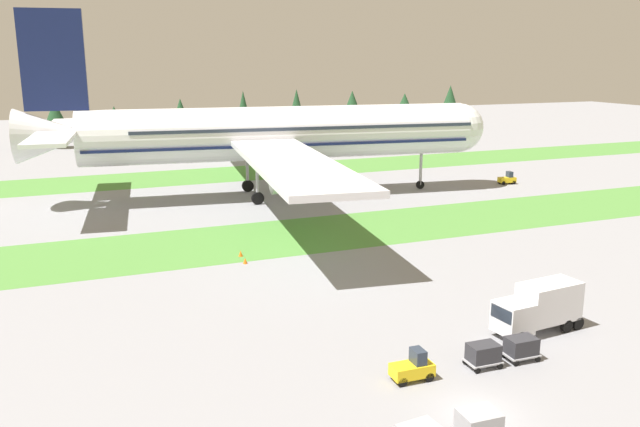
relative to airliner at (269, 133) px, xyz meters
The scene contains 14 objects.
ground_plane 60.70m from the airliner, 96.60° to the right, with size 400.00×400.00×0.00m, color gray.
grass_strip_near 23.62m from the airliner, 108.42° to the right, with size 320.00×14.51×0.01m, color #4C8438.
grass_strip_far 23.25m from the airliner, 108.78° to the left, with size 320.00×14.51×0.01m, color #4C8438.
airliner is the anchor object (origin of this frame).
baggage_tug 56.01m from the airliner, 98.55° to the right, with size 2.63×1.37×1.97m.
cargo_dolly_lead 55.61m from the airliner, 93.35° to the right, with size 2.24×1.56×1.55m.
cargo_dolly_second 55.60m from the airliner, 90.33° to the right, with size 2.24×1.56×1.55m.
catering_truck 52.42m from the airliner, 85.92° to the right, with size 7.14×2.93×3.58m.
pushback_tractor 38.29m from the airliner, ahead, with size 2.74×1.61×1.97m.
ground_crew_marshaller 51.34m from the airliner, 85.43° to the right, with size 0.52×0.36×1.74m.
uld_container_1 62.94m from the airliner, 97.75° to the right, with size 2.00×1.60×1.68m, color #A3A3A8.
taxiway_marker_0 31.96m from the airliner, 112.10° to the right, with size 0.44×0.44×0.56m, color orange.
taxiway_marker_1 29.69m from the airliner, 113.57° to the right, with size 0.44×0.44×0.60m, color orange.
distant_tree_line 68.48m from the airliner, 96.75° to the left, with size 164.16×10.56×11.64m.
Camera 1 is at (-20.27, -27.14, 19.33)m, focal length 36.79 mm.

